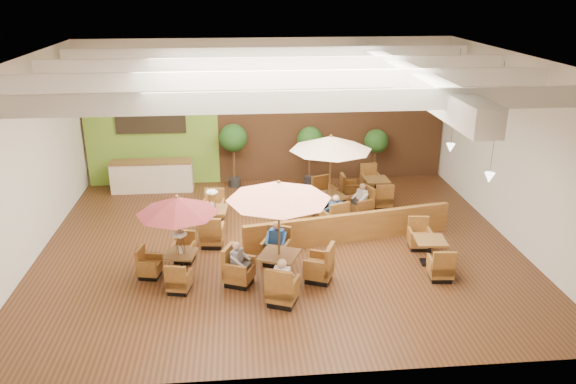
{
  "coord_description": "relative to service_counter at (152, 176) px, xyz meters",
  "views": [
    {
      "loc": [
        -1.13,
        -15.19,
        7.42
      ],
      "look_at": [
        0.3,
        0.5,
        1.5
      ],
      "focal_mm": 35.0,
      "sensor_mm": 36.0,
      "label": 1
    }
  ],
  "objects": [
    {
      "name": "diner_3",
      "position": [
        6.2,
        -4.29,
        0.17
      ],
      "size": [
        0.43,
        0.4,
        0.79
      ],
      "rotation": [
        0.0,
        0.0,
        0.33
      ],
      "color": "#234E98",
      "rests_on": "ground"
    },
    {
      "name": "topiary_0",
      "position": [
        3.07,
        0.2,
        1.25
      ],
      "size": [
        1.06,
        1.06,
        2.46
      ],
      "color": "black",
      "rests_on": "ground"
    },
    {
      "name": "table_4",
      "position": [
        8.48,
        -6.63,
        -0.23
      ],
      "size": [
        0.9,
        2.5,
        0.92
      ],
      "rotation": [
        0.0,
        0.0,
        -0.09
      ],
      "color": "brown",
      "rests_on": "ground"
    },
    {
      "name": "diner_2",
      "position": [
        3.17,
        -7.33,
        0.15
      ],
      "size": [
        0.4,
        0.41,
        0.74
      ],
      "rotation": [
        0.0,
        0.0,
        4.26
      ],
      "color": "gray",
      "rests_on": "ground"
    },
    {
      "name": "diner_4",
      "position": [
        7.25,
        -3.23,
        0.15
      ],
      "size": [
        0.38,
        0.4,
        0.72
      ],
      "rotation": [
        0.0,
        0.0,
        1.99
      ],
      "color": "white",
      "rests_on": "ground"
    },
    {
      "name": "topiary_2",
      "position": [
        8.55,
        0.2,
        1.0
      ],
      "size": [
        0.91,
        0.91,
        2.13
      ],
      "color": "black",
      "rests_on": "ground"
    },
    {
      "name": "booth_divider",
      "position": [
        6.52,
        -5.07,
        -0.13
      ],
      "size": [
        6.47,
        1.44,
        0.91
      ],
      "primitive_type": "cube",
      "rotation": [
        0.0,
        0.0,
        0.19
      ],
      "color": "brown",
      "rests_on": "ground"
    },
    {
      "name": "table_2",
      "position": [
        6.2,
        -3.23,
        1.36
      ],
      "size": [
        3.01,
        3.01,
        2.88
      ],
      "rotation": [
        0.0,
        0.0,
        0.37
      ],
      "color": "brown",
      "rests_on": "ground"
    },
    {
      "name": "table_3",
      "position": [
        2.39,
        -3.99,
        -0.08
      ],
      "size": [
        0.99,
        2.74,
        1.57
      ],
      "rotation": [
        0.0,
        0.0,
        -0.11
      ],
      "color": "brown",
      "rests_on": "ground"
    },
    {
      "name": "table_1",
      "position": [
        4.22,
        -7.33,
        1.34
      ],
      "size": [
        2.99,
        2.99,
        2.86
      ],
      "rotation": [
        0.0,
        0.0,
        -0.4
      ],
      "color": "brown",
      "rests_on": "ground"
    },
    {
      "name": "diner_1",
      "position": [
        4.22,
        -6.28,
        0.18
      ],
      "size": [
        0.44,
        0.39,
        0.8
      ],
      "rotation": [
        0.0,
        0.0,
        2.86
      ],
      "color": "#234E98",
      "rests_on": "ground"
    },
    {
      "name": "room",
      "position": [
        4.65,
        -3.88,
        3.05
      ],
      "size": [
        14.04,
        14.0,
        5.52
      ],
      "color": "#381E0F",
      "rests_on": "ground"
    },
    {
      "name": "diner_0",
      "position": [
        4.22,
        -8.38,
        0.17
      ],
      "size": [
        0.43,
        0.39,
        0.78
      ],
      "rotation": [
        0.0,
        0.0,
        -0.3
      ],
      "color": "white",
      "rests_on": "ground"
    },
    {
      "name": "table_0",
      "position": [
        1.6,
        -6.73,
        1.09
      ],
      "size": [
        2.24,
        2.35,
        2.33
      ],
      "rotation": [
        0.0,
        0.0,
        -0.2
      ],
      "color": "brown",
      "rests_on": "ground"
    },
    {
      "name": "topiary_1",
      "position": [
        5.98,
        0.2,
        1.12
      ],
      "size": [
        0.98,
        0.98,
        2.28
      ],
      "color": "black",
      "rests_on": "ground"
    },
    {
      "name": "service_counter",
      "position": [
        0.0,
        0.0,
        0.0
      ],
      "size": [
        3.0,
        0.75,
        1.18
      ],
      "color": "beige",
      "rests_on": "ground"
    },
    {
      "name": "table_5",
      "position": [
        7.9,
        -1.58,
        -0.23
      ],
      "size": [
        1.71,
        2.55,
        0.96
      ],
      "rotation": [
        0.0,
        0.0,
        0.02
      ],
      "color": "brown",
      "rests_on": "ground"
    }
  ]
}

